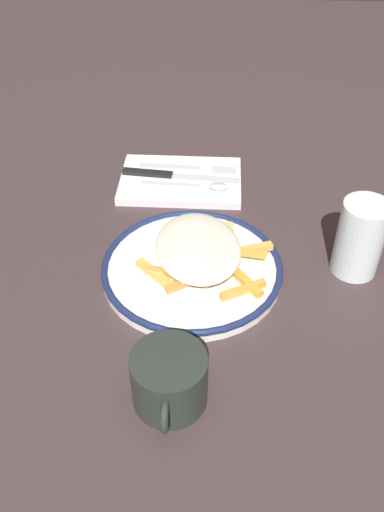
{
  "coord_description": "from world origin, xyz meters",
  "views": [
    {
      "loc": [
        0.59,
        0.03,
        0.56
      ],
      "look_at": [
        0.0,
        0.0,
        0.03
      ],
      "focal_mm": 38.84,
      "sensor_mm": 36.0,
      "label": 1
    }
  ],
  "objects_px": {
    "fries_heap": "(200,252)",
    "fork": "(188,168)",
    "plate": "(192,268)",
    "spoon": "(199,186)",
    "coffee_mug": "(169,380)",
    "knife": "(170,175)",
    "water_glass": "(360,238)",
    "napkin": "(181,181)"
  },
  "relations": [
    {
      "from": "fries_heap",
      "to": "fork",
      "type": "xyz_separation_m",
      "value": [
        -0.26,
        -0.03,
        -0.02
      ]
    },
    {
      "from": "fork",
      "to": "plate",
      "type": "bearing_deg",
      "value": 4.66
    },
    {
      "from": "plate",
      "to": "fork",
      "type": "bearing_deg",
      "value": -175.34
    },
    {
      "from": "fries_heap",
      "to": "spoon",
      "type": "relative_size",
      "value": 1.32
    },
    {
      "from": "coffee_mug",
      "to": "fork",
      "type": "bearing_deg",
      "value": -179.13
    },
    {
      "from": "plate",
      "to": "fries_heap",
      "type": "xyz_separation_m",
      "value": [
        -0.0,
        0.01,
        0.03
      ]
    },
    {
      "from": "knife",
      "to": "coffee_mug",
      "type": "xyz_separation_m",
      "value": [
        0.45,
        0.04,
        0.02
      ]
    },
    {
      "from": "water_glass",
      "to": "spoon",
      "type": "bearing_deg",
      "value": -126.84
    },
    {
      "from": "fries_heap",
      "to": "fork",
      "type": "bearing_deg",
      "value": -172.84
    },
    {
      "from": "fries_heap",
      "to": "water_glass",
      "type": "xyz_separation_m",
      "value": [
        -0.02,
        0.23,
        0.02
      ]
    },
    {
      "from": "knife",
      "to": "water_glass",
      "type": "bearing_deg",
      "value": 54.24
    },
    {
      "from": "water_glass",
      "to": "napkin",
      "type": "bearing_deg",
      "value": -127.37
    },
    {
      "from": "spoon",
      "to": "coffee_mug",
      "type": "distance_m",
      "value": 0.42
    },
    {
      "from": "fork",
      "to": "knife",
      "type": "height_order",
      "value": "knife"
    },
    {
      "from": "plate",
      "to": "spoon",
      "type": "bearing_deg",
      "value": 179.6
    },
    {
      "from": "plate",
      "to": "spoon",
      "type": "relative_size",
      "value": 1.74
    },
    {
      "from": "fries_heap",
      "to": "coffee_mug",
      "type": "height_order",
      "value": "coffee_mug"
    },
    {
      "from": "fries_heap",
      "to": "coffee_mug",
      "type": "xyz_separation_m",
      "value": [
        0.22,
        -0.02,
        -0.0
      ]
    },
    {
      "from": "water_glass",
      "to": "coffee_mug",
      "type": "height_order",
      "value": "water_glass"
    },
    {
      "from": "plate",
      "to": "spoon",
      "type": "xyz_separation_m",
      "value": [
        -0.2,
        0.0,
        0.01
      ]
    },
    {
      "from": "knife",
      "to": "napkin",
      "type": "bearing_deg",
      "value": 84.99
    },
    {
      "from": "water_glass",
      "to": "plate",
      "type": "bearing_deg",
      "value": -84.01
    },
    {
      "from": "napkin",
      "to": "knife",
      "type": "xyz_separation_m",
      "value": [
        -0.0,
        -0.02,
        0.01
      ]
    },
    {
      "from": "plate",
      "to": "napkin",
      "type": "distance_m",
      "value": 0.24
    },
    {
      "from": "knife",
      "to": "plate",
      "type": "bearing_deg",
      "value": 12.55
    },
    {
      "from": "knife",
      "to": "coffee_mug",
      "type": "distance_m",
      "value": 0.45
    },
    {
      "from": "napkin",
      "to": "water_glass",
      "type": "height_order",
      "value": "water_glass"
    },
    {
      "from": "napkin",
      "to": "water_glass",
      "type": "relative_size",
      "value": 1.83
    },
    {
      "from": "napkin",
      "to": "water_glass",
      "type": "bearing_deg",
      "value": 52.63
    },
    {
      "from": "napkin",
      "to": "spoon",
      "type": "height_order",
      "value": "spoon"
    },
    {
      "from": "knife",
      "to": "water_glass",
      "type": "xyz_separation_m",
      "value": [
        0.21,
        0.29,
        0.04
      ]
    },
    {
      "from": "plate",
      "to": "knife",
      "type": "relative_size",
      "value": 1.26
    },
    {
      "from": "spoon",
      "to": "water_glass",
      "type": "xyz_separation_m",
      "value": [
        0.18,
        0.24,
        0.04
      ]
    },
    {
      "from": "fries_heap",
      "to": "water_glass",
      "type": "bearing_deg",
      "value": 95.03
    },
    {
      "from": "fries_heap",
      "to": "spoon",
      "type": "xyz_separation_m",
      "value": [
        -0.2,
        -0.01,
        -0.02
      ]
    },
    {
      "from": "plate",
      "to": "water_glass",
      "type": "relative_size",
      "value": 2.28
    },
    {
      "from": "spoon",
      "to": "plate",
      "type": "bearing_deg",
      "value": -0.4
    },
    {
      "from": "napkin",
      "to": "fork",
      "type": "height_order",
      "value": "fork"
    },
    {
      "from": "plate",
      "to": "napkin",
      "type": "xyz_separation_m",
      "value": [
        -0.23,
        -0.03,
        -0.0
      ]
    },
    {
      "from": "knife",
      "to": "coffee_mug",
      "type": "relative_size",
      "value": 1.86
    },
    {
      "from": "spoon",
      "to": "coffee_mug",
      "type": "height_order",
      "value": "coffee_mug"
    },
    {
      "from": "water_glass",
      "to": "coffee_mug",
      "type": "xyz_separation_m",
      "value": [
        0.24,
        -0.25,
        -0.02
      ]
    }
  ]
}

